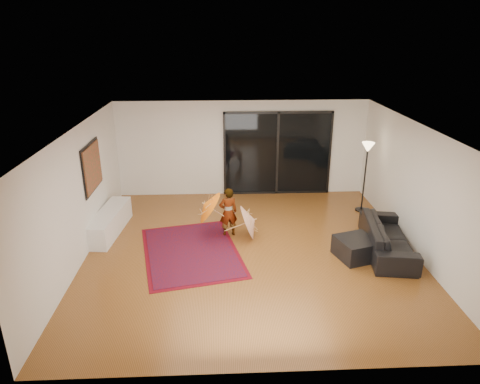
{
  "coord_description": "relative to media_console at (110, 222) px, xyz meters",
  "views": [
    {
      "loc": [
        -0.61,
        -8.18,
        4.53
      ],
      "look_at": [
        -0.19,
        0.74,
        1.1
      ],
      "focal_mm": 32.0,
      "sensor_mm": 36.0,
      "label": 1
    }
  ],
  "objects": [
    {
      "name": "floor",
      "position": [
        3.25,
        -1.08,
        -0.27
      ],
      "size": [
        7.0,
        7.0,
        0.0
      ],
      "primitive_type": "plane",
      "color": "brown",
      "rests_on": "ground"
    },
    {
      "name": "floor_lamp",
      "position": [
        6.35,
        1.01,
        1.19
      ],
      "size": [
        0.32,
        0.32,
        1.85
      ],
      "color": "black",
      "rests_on": "floor"
    },
    {
      "name": "ottoman",
      "position": [
        5.45,
        -1.44,
        -0.05
      ],
      "size": [
        0.94,
        0.94,
        0.43
      ],
      "primitive_type": "cube",
      "rotation": [
        0.0,
        0.0,
        0.3
      ],
      "color": "black",
      "rests_on": "floor"
    },
    {
      "name": "wall_left",
      "position": [
        -0.25,
        -1.08,
        1.08
      ],
      "size": [
        0.0,
        7.0,
        7.0
      ],
      "primitive_type": "plane",
      "rotation": [
        1.57,
        0.0,
        1.57
      ],
      "color": "silver",
      "rests_on": "floor"
    },
    {
      "name": "child",
      "position": [
        2.79,
        -0.27,
        0.31
      ],
      "size": [
        0.48,
        0.37,
        1.16
      ],
      "primitive_type": "imported",
      "rotation": [
        0.0,
        0.0,
        3.37
      ],
      "color": "#999999",
      "rests_on": "floor"
    },
    {
      "name": "wall_front",
      "position": [
        3.25,
        -4.58,
        1.08
      ],
      "size": [
        7.0,
        0.0,
        7.0
      ],
      "primitive_type": "plane",
      "rotation": [
        -1.57,
        0.0,
        0.0
      ],
      "color": "silver",
      "rests_on": "floor"
    },
    {
      "name": "sofa",
      "position": [
        6.2,
        -1.19,
        0.06
      ],
      "size": [
        1.21,
        2.34,
        0.65
      ],
      "primitive_type": "imported",
      "rotation": [
        0.0,
        0.0,
        1.42
      ],
      "color": "black",
      "rests_on": "floor"
    },
    {
      "name": "wall_right",
      "position": [
        6.75,
        -1.08,
        1.08
      ],
      "size": [
        0.0,
        7.0,
        7.0
      ],
      "primitive_type": "plane",
      "rotation": [
        1.57,
        0.0,
        -1.57
      ],
      "color": "silver",
      "rests_on": "floor"
    },
    {
      "name": "sliding_door",
      "position": [
        4.25,
        2.39,
        0.93
      ],
      "size": [
        3.06,
        0.07,
        2.4
      ],
      "color": "black",
      "rests_on": "wall_back"
    },
    {
      "name": "persian_rug",
      "position": [
        1.97,
        -1.05,
        -0.26
      ],
      "size": [
        2.5,
        3.09,
        0.02
      ],
      "rotation": [
        0.0,
        0.0,
        0.21
      ],
      "color": "#5D0714",
      "rests_on": "floor"
    },
    {
      "name": "wall_back",
      "position": [
        3.25,
        2.42,
        1.08
      ],
      "size": [
        7.0,
        0.0,
        7.0
      ],
      "primitive_type": "plane",
      "rotation": [
        1.57,
        0.0,
        0.0
      ],
      "color": "silver",
      "rests_on": "floor"
    },
    {
      "name": "parasol_white",
      "position": [
        3.39,
        -0.42,
        0.24
      ],
      "size": [
        0.52,
        0.81,
        0.89
      ],
      "rotation": [
        0.0,
        1.2,
        0.0
      ],
      "color": "silver",
      "rests_on": "floor"
    },
    {
      "name": "ceiling",
      "position": [
        3.25,
        -1.08,
        2.43
      ],
      "size": [
        7.0,
        7.0,
        0.0
      ],
      "primitive_type": "plane",
      "rotation": [
        3.14,
        0.0,
        0.0
      ],
      "color": "white",
      "rests_on": "wall_back"
    },
    {
      "name": "painting",
      "position": [
        -0.21,
        -0.08,
        1.38
      ],
      "size": [
        0.04,
        1.28,
        1.08
      ],
      "color": "black",
      "rests_on": "wall_left"
    },
    {
      "name": "parasol_orange",
      "position": [
        2.24,
        -0.32,
        0.47
      ],
      "size": [
        0.6,
        0.81,
        0.87
      ],
      "rotation": [
        0.0,
        -0.96,
        0.0
      ],
      "color": "orange",
      "rests_on": "child"
    },
    {
      "name": "speaker",
      "position": [
        0.0,
        -0.56,
        -0.11
      ],
      "size": [
        0.36,
        0.36,
        0.32
      ],
      "primitive_type": "cube",
      "rotation": [
        0.0,
        0.0,
        -0.42
      ],
      "color": "#424244",
      "rests_on": "floor"
    },
    {
      "name": "media_console",
      "position": [
        0.0,
        0.0,
        0.0
      ],
      "size": [
        0.67,
        1.96,
        0.53
      ],
      "primitive_type": "cube",
      "rotation": [
        0.0,
        0.0,
        -0.1
      ],
      "color": "white",
      "rests_on": "floor"
    }
  ]
}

